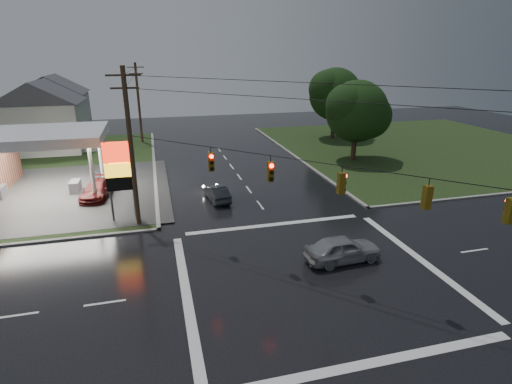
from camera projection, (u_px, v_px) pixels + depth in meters
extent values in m
plane|color=black|center=(311.00, 274.00, 22.47)|extent=(120.00, 120.00, 0.00)
cube|color=black|center=(421.00, 146.00, 52.35)|extent=(36.00, 36.00, 0.08)
cube|color=#2D2D2D|center=(14.00, 197.00, 34.13)|extent=(26.00, 18.00, 0.02)
cylinder|color=silver|center=(92.00, 174.00, 32.24)|extent=(0.30, 0.30, 5.00)
cylinder|color=silver|center=(100.00, 156.00, 37.72)|extent=(0.30, 0.30, 5.00)
cube|color=silver|center=(28.00, 136.00, 32.90)|extent=(12.00, 8.00, 0.80)
cube|color=white|center=(29.00, 141.00, 33.04)|extent=(11.40, 7.40, 0.04)
cube|color=#59595E|center=(76.00, 187.00, 35.16)|extent=(0.80, 1.60, 1.10)
cylinder|color=#59595E|center=(109.00, 183.00, 28.37)|extent=(0.16, 0.16, 6.00)
cylinder|color=#59595E|center=(132.00, 181.00, 28.75)|extent=(0.16, 0.16, 6.00)
cube|color=red|center=(117.00, 152.00, 27.83)|extent=(2.00, 0.35, 1.40)
cube|color=yellow|center=(119.00, 170.00, 28.26)|extent=(2.00, 0.35, 1.00)
cube|color=black|center=(121.00, 183.00, 28.60)|extent=(2.00, 0.35, 1.00)
cylinder|color=#382619|center=(131.00, 150.00, 27.06)|extent=(0.32, 0.32, 11.00)
cube|color=#382619|center=(123.00, 75.00, 25.42)|extent=(2.20, 0.12, 0.12)
cube|color=#382619|center=(125.00, 88.00, 25.69)|extent=(1.80, 0.12, 0.12)
cylinder|color=#382619|center=(139.00, 104.00, 53.15)|extent=(0.32, 0.32, 10.50)
cube|color=#382619|center=(135.00, 67.00, 51.60)|extent=(2.20, 0.12, 0.12)
cube|color=#382619|center=(136.00, 74.00, 51.87)|extent=(1.80, 0.12, 0.12)
cube|color=#59470C|center=(211.00, 162.00, 23.81)|extent=(0.34, 0.34, 1.10)
cylinder|color=#FF0C07|center=(211.00, 156.00, 23.51)|extent=(0.22, 0.08, 0.22)
cube|color=#59470C|center=(270.00, 172.00, 21.89)|extent=(0.34, 0.34, 1.10)
cylinder|color=#FF0C07|center=(272.00, 166.00, 21.58)|extent=(0.22, 0.08, 0.22)
cube|color=#59470C|center=(341.00, 183.00, 19.96)|extent=(0.34, 0.34, 1.10)
cylinder|color=#FF0C07|center=(345.00, 176.00, 19.88)|extent=(0.08, 0.22, 0.22)
cube|color=#59470C|center=(427.00, 197.00, 18.04)|extent=(0.34, 0.34, 1.10)
cylinder|color=#FF0C07|center=(425.00, 188.00, 18.09)|extent=(0.22, 0.08, 0.22)
cube|color=#59470C|center=(510.00, 211.00, 16.50)|extent=(0.34, 0.34, 1.10)
cylinder|color=#FF0C07|center=(508.00, 201.00, 16.55)|extent=(0.22, 0.08, 0.22)
cube|color=silver|center=(44.00, 127.00, 49.35)|extent=(9.00, 8.00, 6.00)
cube|color=gray|center=(92.00, 145.00, 51.47)|extent=(1.60, 4.80, 0.80)
cube|color=silver|center=(55.00, 113.00, 60.06)|extent=(9.00, 8.00, 6.00)
cube|color=gray|center=(95.00, 129.00, 62.18)|extent=(1.60, 4.80, 0.80)
cylinder|color=black|center=(354.00, 139.00, 45.03)|extent=(0.56, 0.56, 5.04)
sphere|color=black|center=(357.00, 111.00, 44.01)|extent=(6.80, 6.80, 6.80)
sphere|color=black|center=(369.00, 116.00, 44.90)|extent=(5.10, 5.10, 5.10)
sphere|color=black|center=(348.00, 106.00, 43.08)|extent=(4.76, 4.76, 4.76)
cylinder|color=black|center=(333.00, 119.00, 56.60)|extent=(0.56, 0.56, 5.60)
sphere|color=black|center=(335.00, 94.00, 55.47)|extent=(7.20, 7.20, 7.20)
sphere|color=black|center=(346.00, 99.00, 56.40)|extent=(5.40, 5.40, 5.40)
sphere|color=black|center=(327.00, 89.00, 54.49)|extent=(5.04, 5.04, 5.04)
imported|color=#202328|center=(217.00, 193.00, 33.35)|extent=(1.84, 4.10, 1.31)
imported|color=gray|center=(343.00, 249.00, 23.62)|extent=(4.68, 2.09, 1.56)
imported|color=#511312|center=(97.00, 190.00, 33.97)|extent=(2.80, 5.16, 1.42)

